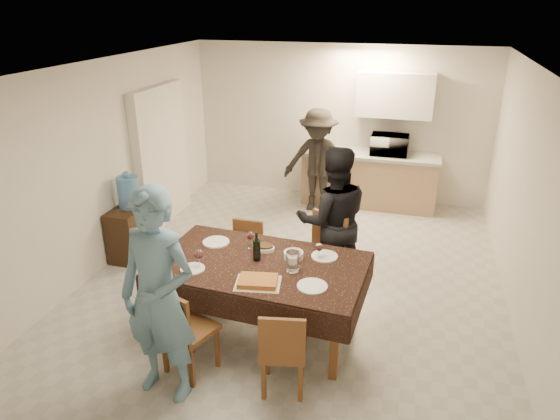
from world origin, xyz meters
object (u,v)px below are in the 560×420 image
(dining_table, at_px, (260,266))
(console, at_px, (133,231))
(person_near, at_px, (159,297))
(person_far, at_px, (333,221))
(person_kitchen, at_px, (318,161))
(savoury_tart, at_px, (258,281))
(water_pitcher, at_px, (293,261))
(microwave, at_px, (390,145))
(water_jug, at_px, (128,192))
(wine_bottle, at_px, (257,246))

(dining_table, distance_m, console, 2.52)
(person_near, relative_size, person_far, 1.09)
(console, relative_size, person_kitchen, 0.45)
(savoury_tart, bearing_deg, person_kitchen, 93.21)
(savoury_tart, bearing_deg, console, 145.89)
(water_pitcher, height_order, microwave, microwave)
(console, bearing_deg, water_jug, 0.00)
(water_jug, distance_m, savoury_tart, 2.77)
(wine_bottle, xyz_separation_m, person_kitchen, (-0.06, 3.35, -0.13))
(savoury_tart, relative_size, microwave, 0.71)
(wine_bottle, bearing_deg, person_near, -114.44)
(dining_table, height_order, person_near, person_near)
(microwave, height_order, person_near, person_near)
(water_pitcher, xyz_separation_m, microwave, (0.63, 3.90, 0.16))
(water_jug, xyz_separation_m, wine_bottle, (2.14, -1.12, 0.05))
(savoury_tart, height_order, person_far, person_far)
(water_jug, height_order, person_near, person_near)
(water_pitcher, bearing_deg, console, 154.32)
(dining_table, distance_m, microwave, 3.99)
(dining_table, xyz_separation_m, console, (-2.19, 1.17, -0.42))
(dining_table, distance_m, person_near, 1.20)
(wine_bottle, relative_size, savoury_tart, 0.74)
(dining_table, relative_size, person_near, 1.11)
(person_far, bearing_deg, wine_bottle, 40.50)
(console, distance_m, microwave, 4.21)
(water_pitcher, relative_size, microwave, 0.33)
(console, distance_m, person_far, 2.80)
(water_jug, bearing_deg, person_kitchen, 47.03)
(water_jug, xyz_separation_m, person_far, (2.74, -0.12, -0.03))
(water_pitcher, bearing_deg, microwave, 80.87)
(water_pitcher, bearing_deg, person_near, -131.99)
(savoury_tart, bearing_deg, water_pitcher, 52.85)
(dining_table, bearing_deg, wine_bottle, 138.37)
(microwave, distance_m, person_near, 5.14)
(console, xyz_separation_m, person_far, (2.74, -0.12, 0.54))
(water_jug, height_order, water_pitcher, water_jug)
(dining_table, distance_m, wine_bottle, 0.21)
(dining_table, distance_m, person_kitchen, 3.41)
(person_kitchen, bearing_deg, person_near, -95.61)
(water_pitcher, bearing_deg, savoury_tart, -127.15)
(console, distance_m, water_jug, 0.56)
(dining_table, height_order, water_jug, water_jug)
(wine_bottle, xyz_separation_m, water_pitcher, (0.40, -0.10, -0.06))
(wine_bottle, relative_size, person_far, 0.17)
(console, bearing_deg, water_pitcher, -25.68)
(console, height_order, water_jug, water_jug)
(water_jug, bearing_deg, water_pitcher, -25.68)
(water_jug, relative_size, person_kitchen, 0.25)
(dining_table, distance_m, water_pitcher, 0.38)
(savoury_tart, distance_m, person_far, 1.50)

